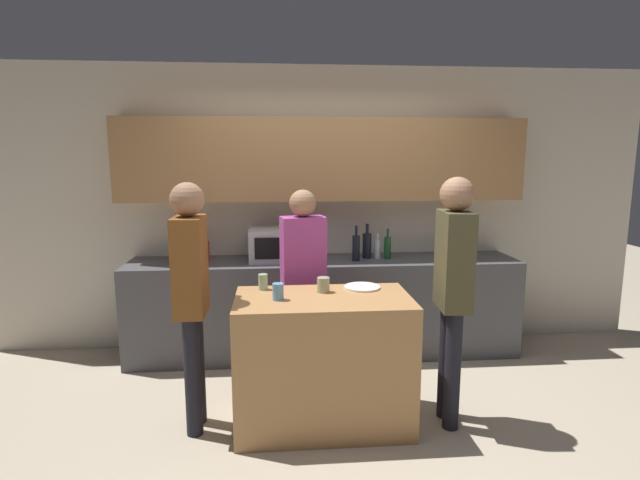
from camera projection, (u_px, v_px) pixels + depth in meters
name	position (u px, v px, depth m)	size (l,w,h in m)	color
ground_plane	(343.00, 431.00, 3.41)	(14.00, 14.00, 0.00)	#BCAD93
back_wall	(322.00, 190.00, 4.79)	(6.40, 0.40, 2.70)	beige
back_counter	(324.00, 307.00, 4.70)	(3.60, 0.62, 0.91)	#4C4C51
kitchen_island	(323.00, 361.00, 3.45)	(1.19, 0.67, 0.92)	#B27F4C
microwave	(278.00, 244.00, 4.58)	(0.52, 0.39, 0.30)	#B7BABC
toaster	(194.00, 252.00, 4.53)	(0.26, 0.16, 0.18)	#B21E19
potted_plant	(450.00, 237.00, 4.71)	(0.14, 0.14, 0.39)	silver
bottle_0	(356.00, 247.00, 4.57)	(0.07, 0.07, 0.33)	black
bottle_1	(367.00, 245.00, 4.70)	(0.08, 0.08, 0.33)	black
bottle_2	(378.00, 249.00, 4.70)	(0.06, 0.06, 0.23)	silver
bottle_3	(387.00, 247.00, 4.66)	(0.06, 0.06, 0.29)	#194723
plate_on_island	(362.00, 287.00, 3.60)	(0.26, 0.26, 0.01)	white
cup_0	(278.00, 292.00, 3.30)	(0.08, 0.08, 0.11)	#639ECC
cup_1	(263.00, 282.00, 3.56)	(0.07, 0.07, 0.11)	#9BB997
cup_2	(323.00, 285.00, 3.49)	(0.09, 0.09, 0.10)	#999F7D
person_left	(191.00, 286.00, 3.29)	(0.22, 0.34, 1.70)	black
person_center	(303.00, 272.00, 3.94)	(0.37, 0.25, 1.60)	black
person_right	(453.00, 280.00, 3.37)	(0.23, 0.35, 1.73)	black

